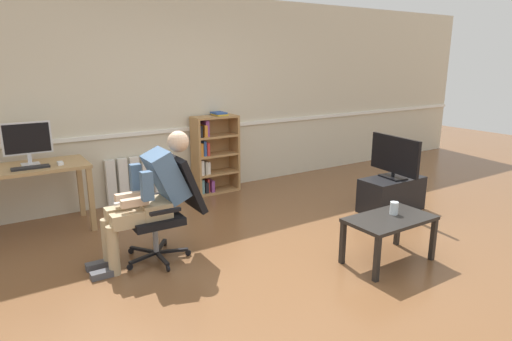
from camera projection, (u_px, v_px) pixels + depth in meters
name	position (u px, v px, depth m)	size (l,w,h in m)	color
ground_plane	(292.00, 264.00, 4.04)	(18.00, 18.00, 0.00)	brown
back_wall	(175.00, 98.00, 5.86)	(12.00, 0.13, 2.70)	beige
computer_desk	(25.00, 176.00, 4.60)	(1.25, 0.65, 0.76)	tan
imac_monitor	(27.00, 140.00, 4.61)	(0.49, 0.14, 0.46)	silver
keyboard	(31.00, 168.00, 4.49)	(0.36, 0.12, 0.02)	black
computer_mouse	(60.00, 163.00, 4.65)	(0.06, 0.10, 0.03)	white
bookshelf	(212.00, 155.00, 6.12)	(0.65, 0.29, 1.14)	#AD7F4C
radiator	(141.00, 179.00, 5.72)	(0.90, 0.08, 0.63)	white
office_chair	(169.00, 204.00, 4.09)	(0.78, 0.61, 0.98)	black
person_seated	(150.00, 195.00, 3.97)	(1.00, 0.40, 1.22)	tan
tv_stand	(391.00, 194.00, 5.44)	(0.82, 0.41, 0.42)	black
tv_screen	(395.00, 156.00, 5.31)	(0.24, 0.78, 0.52)	black
coffee_table	(390.00, 223.00, 4.01)	(0.83, 0.47, 0.44)	black
drinking_glass	(394.00, 208.00, 4.06)	(0.08, 0.08, 0.12)	silver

